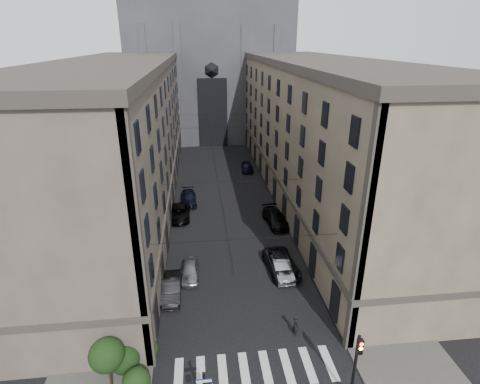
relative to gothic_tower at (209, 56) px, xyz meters
name	(u,v)px	position (x,y,z in m)	size (l,w,h in m)	color
sidewalk_left	(150,199)	(-10.50, -38.96, -17.72)	(7.00, 80.00, 0.15)	#383533
sidewalk_right	(294,193)	(10.50, -38.96, -17.72)	(7.00, 80.00, 0.15)	#383533
zebra_crossing	(255,369)	(0.00, -69.96, -17.79)	(11.00, 3.20, 0.01)	beige
building_left	(121,136)	(-13.44, -38.96, -8.45)	(13.60, 60.60, 18.85)	#4A4138
building_right	(318,131)	(13.44, -38.96, -8.45)	(13.60, 60.60, 18.85)	brown
gothic_tower	(209,56)	(0.00, 0.00, 0.00)	(35.00, 23.00, 58.00)	#2D2D33
traffic_light_right	(356,362)	(5.60, -73.04, -14.51)	(0.34, 0.50, 5.20)	black
shrub_cluster	(123,361)	(-8.72, -69.95, -16.00)	(3.90, 4.40, 3.90)	black
tram_wires	(222,149)	(0.00, -39.33, -10.55)	(14.00, 60.00, 0.43)	black
car_left_near	(190,270)	(-4.56, -58.45, -17.08)	(1.69, 4.21, 1.43)	slate
car_left_midnear	(171,288)	(-6.20, -61.11, -17.00)	(1.69, 4.84, 1.59)	black
car_left_midfar	(180,213)	(-5.97, -45.49, -17.03)	(2.54, 5.51, 1.53)	black
car_left_far	(189,198)	(-4.93, -40.83, -17.04)	(2.12, 5.22, 1.52)	black
car_right_near	(281,268)	(4.20, -59.04, -17.04)	(1.61, 4.63, 1.52)	slate
car_right_midnear	(281,264)	(4.34, -58.48, -16.98)	(2.70, 5.86, 1.63)	black
car_right_midfar	(276,218)	(5.80, -48.46, -16.98)	(2.30, 5.65, 1.64)	black
car_right_far	(247,167)	(4.96, -27.99, -17.02)	(1.84, 4.56, 1.55)	black
pedestrian	(296,325)	(3.58, -66.96, -16.89)	(0.66, 0.43, 1.81)	black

